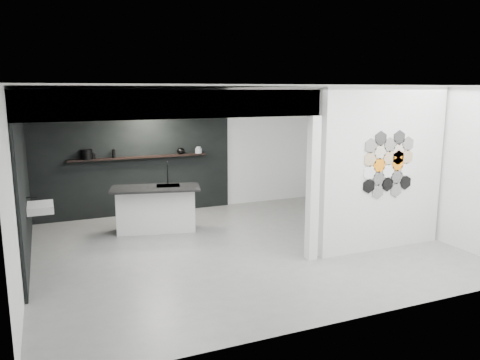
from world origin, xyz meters
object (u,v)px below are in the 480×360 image
stockpot (87,154)px  bottle_dark (114,154)px  kettle (181,151)px  wall_basin (40,208)px  glass_vase (199,150)px  glass_bowl (199,151)px  utensil_cup (93,156)px  kitchen_island (156,208)px  partition_panel (384,170)px

stockpot → bottle_dark: 0.55m
stockpot → kettle: size_ratio=1.43×
wall_basin → kettle: kettle is taller
kettle → bottle_dark: bottle_dark is taller
glass_vase → glass_bowl: bearing=0.0°
stockpot → bottle_dark: (0.55, 0.00, -0.01)m
stockpot → utensil_cup: stockpot is taller
bottle_dark → wall_basin: bearing=-125.8°
wall_basin → kitchen_island: size_ratio=0.33×
kitchen_island → stockpot: (-1.13, 1.32, 0.96)m
bottle_dark → glass_vase: bearing=0.0°
partition_panel → glass_bowl: 4.39m
kitchen_island → partition_panel: bearing=-23.6°
kettle → glass_vase: bearing=-13.5°
wall_basin → glass_bowl: 4.00m
partition_panel → wall_basin: partition_panel is taller
partition_panel → utensil_cup: partition_panel is taller
kitchen_island → utensil_cup: size_ratio=16.56×
wall_basin → glass_bowl: (3.39, 2.07, 0.53)m
glass_vase → utensil_cup: bearing=180.0°
glass_bowl → wall_basin: bearing=-148.7°
wall_basin → utensil_cup: (1.07, 2.07, 0.52)m
kitchen_island → glass_bowl: 2.08m
wall_basin → bottle_dark: bearing=54.2°
wall_basin → kettle: (2.97, 2.07, 0.54)m
glass_bowl → utensil_cup: glass_bowl is taller
partition_panel → stockpot: bearing=139.5°
kitchen_island → glass_vase: bearing=58.4°
kitchen_island → glass_bowl: glass_bowl is taller
utensil_cup → wall_basin: bearing=-117.3°
wall_basin → kettle: size_ratio=3.47×
kettle → glass_bowl: kettle is taller
stockpot → glass_vase: 2.45m
kettle → wall_basin: bearing=-158.7°
wall_basin → bottle_dark: size_ratio=3.39×
glass_bowl → utensil_cup: bearing=180.0°
wall_basin → kettle: bearing=34.8°
stockpot → glass_bowl: bearing=0.0°
kettle → utensil_cup: kettle is taller
bottle_dark → utensil_cup: (-0.42, 0.00, -0.03)m
utensil_cup → stockpot: bearing=180.0°
partition_panel → wall_basin: (-5.46, 1.80, -0.55)m
partition_panel → stockpot: 5.95m
glass_bowl → glass_vase: glass_vase is taller
stockpot → utensil_cup: bearing=0.0°
kitchen_island → bottle_dark: bottle_dark is taller
kettle → bottle_dark: size_ratio=0.98×
stockpot → bottle_dark: stockpot is taller
partition_panel → glass_vase: size_ratio=18.42×
wall_basin → glass_vase: bearing=31.3°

